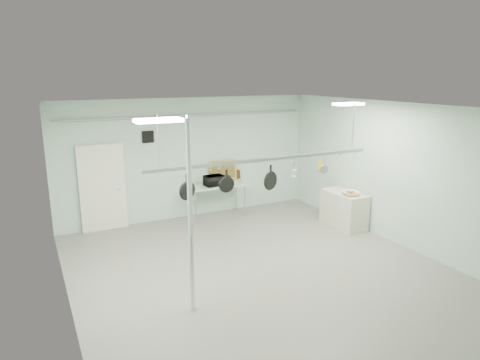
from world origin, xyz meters
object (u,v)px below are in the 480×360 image
side_cabinet (344,209)px  pot_rack (267,158)px  prep_table (216,187)px  coffee_canister (228,181)px  skillet_mid (227,181)px  skillet_right (271,177)px  chrome_pole (190,218)px  microwave (214,181)px  fruit_bowl (351,193)px  skillet_left (187,186)px

side_cabinet → pot_rack: size_ratio=0.25×
prep_table → coffee_canister: size_ratio=8.32×
coffee_canister → skillet_mid: skillet_mid is taller
side_cabinet → skillet_right: 3.36m
prep_table → skillet_right: (-0.30, -3.30, 1.00)m
chrome_pole → skillet_mid: 1.41m
prep_table → microwave: size_ratio=3.21×
coffee_canister → skillet_mid: bearing=-115.7°
side_cabinet → prep_table: bearing=139.2°
coffee_canister → skillet_right: skillet_right is taller
side_cabinet → skillet_mid: skillet_mid is taller
skillet_right → pot_rack: bearing=160.2°
chrome_pole → skillet_right: bearing=24.3°
pot_rack → skillet_right: bearing=0.0°
side_cabinet → skillet_right: skillet_right is taller
chrome_pole → side_cabinet: size_ratio=2.67×
chrome_pole → skillet_right: 2.20m
prep_table → fruit_bowl: size_ratio=3.82×
pot_rack → skillet_left: 1.66m
skillet_left → chrome_pole: bearing=-126.4°
prep_table → pot_rack: pot_rack is taller
pot_rack → microwave: pot_rack is taller
prep_table → skillet_right: bearing=-95.2°
pot_rack → fruit_bowl: bearing=15.9°
microwave → skillet_left: (-1.90, -3.19, 0.82)m
side_cabinet → pot_rack: (-2.95, -1.10, 1.78)m
prep_table → microwave: bearing=-137.3°
pot_rack → coffee_canister: pot_rack is taller
chrome_pole → microwave: bearing=61.9°
skillet_left → skillet_right: (1.71, 0.00, -0.02)m
chrome_pole → prep_table: (2.30, 4.20, -0.77)m
chrome_pole → skillet_right: chrome_pole is taller
prep_table → microwave: microwave is taller
pot_rack → coffee_canister: bearing=78.0°
coffee_canister → fruit_bowl: (2.22, -2.33, -0.05)m
microwave → skillet_left: size_ratio=1.11×
pot_rack → coffee_canister: size_ratio=24.97×
side_cabinet → coffee_canister: bearing=138.0°
pot_rack → skillet_left: pot_rack is taller
skillet_right → skillet_left: bearing=160.2°
side_cabinet → microwave: 3.44m
chrome_pole → microwave: size_ratio=6.42×
skillet_right → fruit_bowl: bearing=-3.4°
chrome_pole → fruit_bowl: 5.13m
prep_table → side_cabinet: (2.55, -2.20, -0.38)m
skillet_right → microwave: bearing=66.9°
skillet_left → skillet_mid: bearing=-19.0°
pot_rack → fruit_bowl: 3.26m
microwave → fruit_bowl: size_ratio=1.19×
fruit_bowl → skillet_left: bearing=-169.7°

